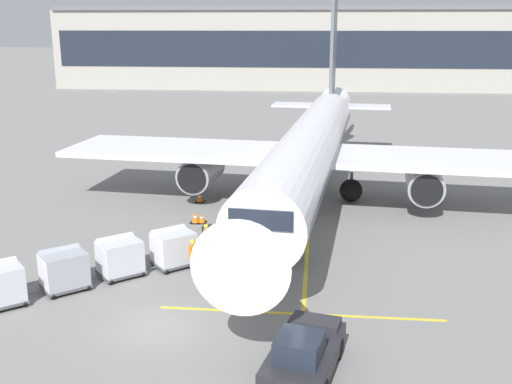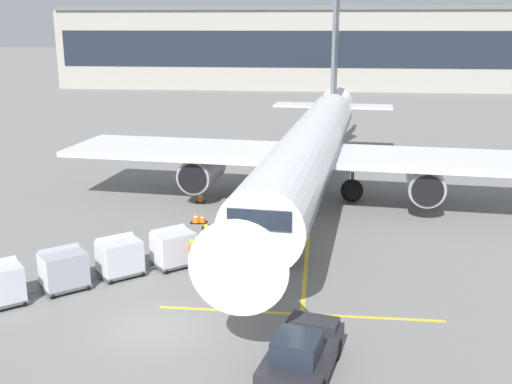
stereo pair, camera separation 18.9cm
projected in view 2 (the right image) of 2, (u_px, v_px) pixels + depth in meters
The scene contains 17 objects.
ground_plane at pixel (156, 326), 24.39m from camera, with size 600.00×600.00×0.00m, color slate.
parked_airplane at pixel (311, 148), 40.26m from camera, with size 33.94×43.32×14.71m.
belt_loader at pixel (231, 233), 32.68m from camera, with size 4.53×4.80×2.90m.
baggage_cart_lead at pixel (173, 247), 30.20m from camera, with size 2.59×2.52×1.91m.
baggage_cart_second at pixel (119, 256), 29.03m from camera, with size 2.59×2.52×1.91m.
baggage_cart_third at pixel (63, 269), 27.53m from camera, with size 2.59×2.52×1.91m.
pushback_tug at pixel (302, 353), 20.77m from camera, with size 3.00×4.75×1.83m.
ground_crew_by_loader at pixel (214, 245), 30.49m from camera, with size 0.53×0.37×1.74m.
ground_crew_by_carts at pixel (193, 254), 29.31m from camera, with size 0.34×0.55×1.74m.
ground_crew_marshaller at pixel (243, 253), 29.44m from camera, with size 0.41×0.49×1.74m.
ground_crew_wingwalker at pixel (206, 238), 31.53m from camera, with size 0.37×0.54×1.74m.
safety_cone_engine_keepout at pixel (201, 197), 41.36m from camera, with size 0.62×0.62×0.70m.
safety_cone_wingtip at pixel (202, 218), 36.97m from camera, with size 0.54×0.54×0.62m.
safety_cone_nose_mark at pixel (196, 217), 36.99m from camera, with size 0.63×0.63×0.71m.
apron_guidance_line_lead_in at pixel (310, 206), 40.51m from camera, with size 0.20×110.00×0.01m.
apron_guidance_line_stop_bar at pixel (299, 314), 25.37m from camera, with size 12.00×0.20×0.01m.
terminal_building at pixel (319, 48), 116.11m from camera, with size 97.51×17.76×14.95m.
Camera 2 is at (6.42, -21.50, 11.71)m, focal length 42.48 mm.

